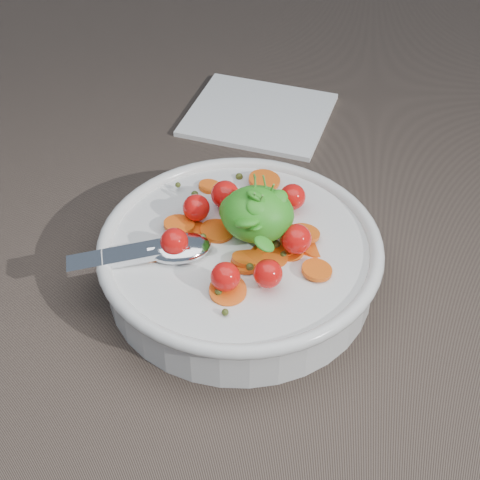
# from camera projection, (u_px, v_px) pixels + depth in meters

# --- Properties ---
(ground) EXTENTS (6.00, 6.00, 0.00)m
(ground) POSITION_uv_depth(u_px,v_px,m) (256.00, 266.00, 0.65)
(ground) COLOR brown
(ground) RESTS_ON ground
(bowl) EXTENTS (0.26, 0.24, 0.10)m
(bowl) POSITION_uv_depth(u_px,v_px,m) (240.00, 258.00, 0.62)
(bowl) COLOR silver
(bowl) RESTS_ON ground
(napkin) EXTENTS (0.18, 0.16, 0.01)m
(napkin) POSITION_uv_depth(u_px,v_px,m) (259.00, 115.00, 0.83)
(napkin) COLOR white
(napkin) RESTS_ON ground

